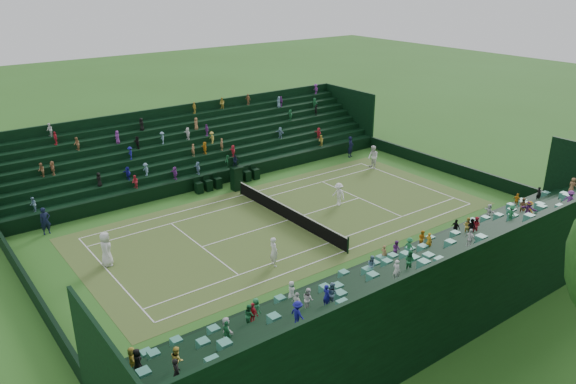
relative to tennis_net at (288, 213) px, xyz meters
name	(u,v)px	position (x,y,z in m)	size (l,w,h in m)	color
ground	(288,220)	(0.00, 0.00, -0.53)	(160.00, 160.00, 0.00)	#2E601E
court_surface	(288,220)	(0.00, 0.00, -0.52)	(12.97, 26.77, 0.01)	#337226
perimeter_wall_north	(445,166)	(0.00, 15.88, -0.03)	(17.17, 0.20, 1.00)	black
perimeter_wall_south	(32,291)	(0.00, -15.88, -0.03)	(17.17, 0.20, 1.00)	black
perimeter_wall_east	(382,264)	(8.48, 0.00, -0.03)	(0.20, 31.77, 1.00)	black
perimeter_wall_west	(222,177)	(-8.48, 0.00, -0.03)	(0.20, 31.77, 1.00)	black
north_grandstand	(446,279)	(12.66, 0.00, 1.02)	(6.60, 32.00, 4.90)	black
south_grandstand	(195,151)	(-12.66, 0.00, 1.02)	(6.60, 32.00, 4.90)	black
tennis_net	(288,213)	(0.00, 0.00, 0.00)	(11.67, 0.10, 1.06)	black
umpire_chair	(236,175)	(-6.69, 0.20, 0.64)	(0.87, 0.87, 2.74)	black
courtside_chairs	(228,180)	(-7.82, 0.15, -0.08)	(0.54, 5.51, 1.17)	black
player_near_west	(106,249)	(-1.22, -11.63, 0.47)	(0.98, 0.63, 2.00)	silver
player_near_east	(274,252)	(4.37, -4.25, 0.34)	(0.63, 0.42, 1.73)	white
player_far_west	(373,157)	(-4.13, 11.84, 0.43)	(0.93, 0.73, 1.92)	white
player_far_east	(339,194)	(0.05, 4.35, 0.29)	(1.06, 0.61, 1.63)	white
line_judge_north	(351,147)	(-7.45, 12.41, 0.40)	(0.67, 0.44, 1.85)	black
line_judge_south	(45,221)	(-7.38, -13.23, 0.35)	(0.64, 0.42, 1.75)	black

